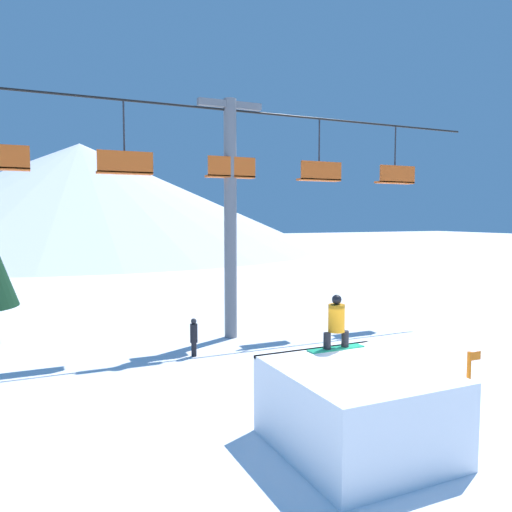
{
  "coord_description": "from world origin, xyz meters",
  "views": [
    {
      "loc": [
        -6.71,
        -8.11,
        4.46
      ],
      "look_at": [
        -1.12,
        4.11,
        3.4
      ],
      "focal_mm": 35.0,
      "sensor_mm": 36.0,
      "label": 1
    }
  ],
  "objects_px": {
    "snow_ramp": "(356,409)",
    "snowboarder": "(336,323)",
    "trail_marker": "(469,377)",
    "distant_skier": "(194,336)"
  },
  "relations": [
    {
      "from": "snowboarder",
      "to": "snow_ramp",
      "type": "bearing_deg",
      "value": -106.87
    },
    {
      "from": "snow_ramp",
      "to": "snowboarder",
      "type": "distance_m",
      "value": 1.93
    },
    {
      "from": "snow_ramp",
      "to": "distant_skier",
      "type": "distance_m",
      "value": 7.5
    },
    {
      "from": "snowboarder",
      "to": "trail_marker",
      "type": "xyz_separation_m",
      "value": [
        3.32,
        -0.61,
        -1.47
      ]
    },
    {
      "from": "snow_ramp",
      "to": "trail_marker",
      "type": "height_order",
      "value": "snow_ramp"
    },
    {
      "from": "snowboarder",
      "to": "trail_marker",
      "type": "bearing_deg",
      "value": -10.37
    },
    {
      "from": "distant_skier",
      "to": "trail_marker",
      "type": "bearing_deg",
      "value": -55.76
    },
    {
      "from": "snow_ramp",
      "to": "distant_skier",
      "type": "bearing_deg",
      "value": 96.78
    },
    {
      "from": "snow_ramp",
      "to": "snowboarder",
      "type": "xyz_separation_m",
      "value": [
        0.39,
        1.3,
        1.38
      ]
    },
    {
      "from": "snowboarder",
      "to": "trail_marker",
      "type": "distance_m",
      "value": 3.68
    }
  ]
}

